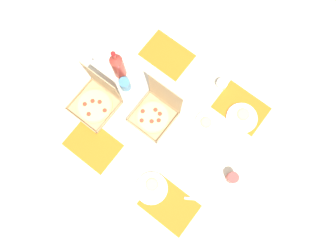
% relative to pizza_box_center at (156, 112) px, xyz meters
% --- Properties ---
extents(ground_plane, '(6.00, 6.00, 0.00)m').
position_rel_pizza_box_center_xyz_m(ground_plane, '(0.12, -0.02, -0.81)').
color(ground_plane, beige).
extents(dining_table, '(1.50, 1.16, 0.76)m').
position_rel_pizza_box_center_xyz_m(dining_table, '(0.12, -0.02, -0.15)').
color(dining_table, '#3F3328').
rests_on(dining_table, ground_plane).
extents(placemat_near_left, '(0.36, 0.26, 0.00)m').
position_rel_pizza_box_center_xyz_m(placemat_near_left, '(-0.21, -0.45, -0.05)').
color(placemat_near_left, orange).
rests_on(placemat_near_left, dining_table).
extents(placemat_near_right, '(0.36, 0.26, 0.00)m').
position_rel_pizza_box_center_xyz_m(placemat_near_right, '(0.46, -0.45, -0.05)').
color(placemat_near_right, orange).
rests_on(placemat_near_right, dining_table).
extents(placemat_far_left, '(0.36, 0.26, 0.00)m').
position_rel_pizza_box_center_xyz_m(placemat_far_left, '(-0.21, 0.41, -0.05)').
color(placemat_far_left, orange).
rests_on(placemat_far_left, dining_table).
extents(placemat_far_right, '(0.36, 0.26, 0.00)m').
position_rel_pizza_box_center_xyz_m(placemat_far_right, '(0.46, 0.41, -0.05)').
color(placemat_far_right, orange).
rests_on(placemat_far_right, dining_table).
extents(pizza_box_center, '(0.27, 0.29, 0.31)m').
position_rel_pizza_box_center_xyz_m(pizza_box_center, '(0.00, 0.00, 0.00)').
color(pizza_box_center, tan).
rests_on(pizza_box_center, dining_table).
extents(pizza_box_corner_left, '(0.29, 0.30, 0.33)m').
position_rel_pizza_box_center_xyz_m(pizza_box_corner_left, '(-0.39, -0.19, 0.00)').
color(pizza_box_corner_left, tan).
rests_on(pizza_box_corner_left, dining_table).
extents(plate_middle, '(0.22, 0.22, 0.03)m').
position_rel_pizza_box_center_xyz_m(plate_middle, '(0.30, -0.43, -0.04)').
color(plate_middle, white).
rests_on(plate_middle, dining_table).
extents(plate_near_right, '(0.20, 0.20, 0.03)m').
position_rel_pizza_box_center_xyz_m(plate_near_right, '(0.34, 0.17, -0.04)').
color(plate_near_right, white).
rests_on(plate_near_right, dining_table).
extents(plate_far_right, '(0.22, 0.22, 0.03)m').
position_rel_pizza_box_center_xyz_m(plate_far_right, '(0.51, 0.35, -0.04)').
color(plate_far_right, white).
rests_on(plate_far_right, dining_table).
extents(soda_bottle, '(0.09, 0.09, 0.32)m').
position_rel_pizza_box_center_xyz_m(soda_bottle, '(-0.40, 0.09, 0.08)').
color(soda_bottle, '#B2382D').
rests_on(soda_bottle, dining_table).
extents(cup_dark, '(0.08, 0.08, 0.10)m').
position_rel_pizza_box_center_xyz_m(cup_dark, '(-0.30, 0.03, 0.00)').
color(cup_dark, teal).
rests_on(cup_dark, dining_table).
extents(cup_clear_right, '(0.07, 0.07, 0.09)m').
position_rel_pizza_box_center_xyz_m(cup_clear_right, '(0.69, -0.05, -0.00)').
color(cup_clear_right, '#BF4742').
rests_on(cup_clear_right, dining_table).
extents(condiment_bowl, '(0.08, 0.08, 0.05)m').
position_rel_pizza_box_center_xyz_m(condiment_bowl, '(0.25, 0.46, -0.02)').
color(condiment_bowl, white).
rests_on(condiment_bowl, dining_table).
extents(fork_by_far_left, '(0.15, 0.14, 0.00)m').
position_rel_pizza_box_center_xyz_m(fork_by_far_left, '(0.05, 0.37, -0.05)').
color(fork_by_far_left, '#B7B7BC').
rests_on(fork_by_far_left, dining_table).
extents(knife_by_far_right, '(0.21, 0.07, 0.00)m').
position_rel_pizza_box_center_xyz_m(knife_by_far_right, '(0.35, -0.16, -0.05)').
color(knife_by_far_right, '#B7B7BC').
rests_on(knife_by_far_right, dining_table).
extents(knife_by_near_right, '(0.07, 0.21, 0.00)m').
position_rel_pizza_box_center_xyz_m(knife_by_near_right, '(0.69, 0.17, -0.05)').
color(knife_by_near_right, '#B7B7BC').
rests_on(knife_by_near_right, dining_table).
extents(knife_by_near_left, '(0.19, 0.13, 0.00)m').
position_rel_pizza_box_center_xyz_m(knife_by_near_left, '(0.60, -0.29, -0.05)').
color(knife_by_near_left, '#B7B7BC').
rests_on(knife_by_near_left, dining_table).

